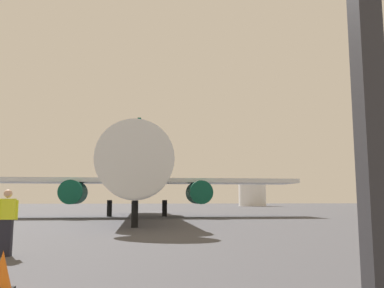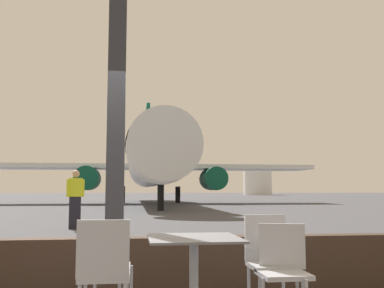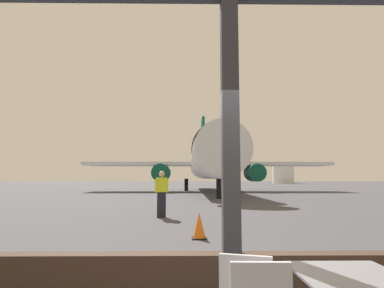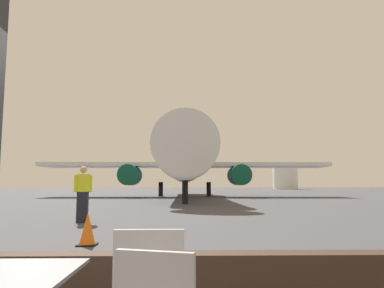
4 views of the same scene
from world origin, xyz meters
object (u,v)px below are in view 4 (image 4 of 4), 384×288
at_px(ground_crew_worker, 83,193).
at_px(fuel_storage_tank, 285,178).
at_px(traffic_cone, 88,230).
at_px(airplane, 185,161).

height_order(ground_crew_worker, fuel_storage_tank, fuel_storage_tank).
distance_m(traffic_cone, fuel_storage_tank, 88.14).
height_order(traffic_cone, fuel_storage_tank, fuel_storage_tank).
xyz_separation_m(airplane, ground_crew_worker, (-3.21, -22.10, -2.44)).
bearing_deg(traffic_cone, ground_crew_worker, 106.69).
distance_m(ground_crew_worker, traffic_cone, 4.49).
bearing_deg(airplane, traffic_cone, -94.19).
height_order(airplane, ground_crew_worker, airplane).
bearing_deg(fuel_storage_tank, airplane, -113.61).
xyz_separation_m(ground_crew_worker, fuel_storage_tank, (28.34, 79.58, 1.93)).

